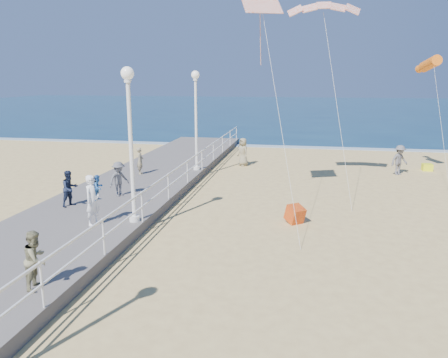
% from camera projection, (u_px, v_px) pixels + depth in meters
% --- Properties ---
extents(ground, '(160.00, 160.00, 0.00)m').
position_uv_depth(ground, '(286.00, 242.00, 14.58)').
color(ground, '#DBBE72').
rests_on(ground, ground).
extents(ocean, '(160.00, 90.00, 0.05)m').
position_uv_depth(ocean, '(304.00, 109.00, 76.78)').
color(ocean, '#0C2C48').
rests_on(ocean, ground).
extents(surf_line, '(160.00, 1.20, 0.04)m').
position_uv_depth(surf_line, '(299.00, 147.00, 34.19)').
color(surf_line, silver).
rests_on(surf_line, ground).
extents(boardwalk, '(5.00, 44.00, 0.40)m').
position_uv_depth(boardwalk, '(79.00, 223.00, 15.89)').
color(boardwalk, slate).
rests_on(boardwalk, ground).
extents(railing, '(0.05, 42.00, 0.55)m').
position_uv_depth(railing, '(142.00, 198.00, 15.21)').
color(railing, white).
rests_on(railing, boardwalk).
extents(lamp_post_mid, '(0.44, 0.44, 5.32)m').
position_uv_depth(lamp_post_mid, '(130.00, 129.00, 14.71)').
color(lamp_post_mid, white).
rests_on(lamp_post_mid, boardwalk).
extents(lamp_post_far, '(0.44, 0.44, 5.32)m').
position_uv_depth(lamp_post_far, '(196.00, 110.00, 23.33)').
color(lamp_post_far, white).
rests_on(lamp_post_far, boardwalk).
extents(woman_holding_toddler, '(0.55, 0.72, 1.75)m').
position_uv_depth(woman_holding_toddler, '(93.00, 200.00, 14.89)').
color(woman_holding_toddler, white).
rests_on(woman_holding_toddler, boardwalk).
extents(toddler_held, '(0.43, 0.50, 0.89)m').
position_uv_depth(toddler_held, '(98.00, 187.00, 14.92)').
color(toddler_held, '#326FBD').
rests_on(toddler_held, boardwalk).
extents(spectator_1, '(0.63, 0.77, 1.44)m').
position_uv_depth(spectator_1, '(36.00, 259.00, 10.44)').
color(spectator_1, gray).
rests_on(spectator_1, boardwalk).
extents(spectator_2, '(0.96, 1.11, 1.49)m').
position_uv_depth(spectator_2, '(119.00, 179.00, 18.57)').
color(spectator_2, '#5A5B5F').
rests_on(spectator_2, boardwalk).
extents(spectator_6, '(0.44, 0.58, 1.42)m').
position_uv_depth(spectator_6, '(140.00, 161.00, 22.84)').
color(spectator_6, gray).
rests_on(spectator_6, boardwalk).
extents(spectator_7, '(0.79, 0.86, 1.43)m').
position_uv_depth(spectator_7, '(70.00, 188.00, 17.12)').
color(spectator_7, '#1C253E').
rests_on(spectator_7, boardwalk).
extents(beach_walker_a, '(1.25, 1.11, 1.68)m').
position_uv_depth(beach_walker_a, '(399.00, 160.00, 24.48)').
color(beach_walker_a, '#5D5C62').
rests_on(beach_walker_a, ground).
extents(beach_walker_c, '(0.98, 0.99, 1.73)m').
position_uv_depth(beach_walker_c, '(243.00, 152.00, 27.02)').
color(beach_walker_c, gray).
rests_on(beach_walker_c, ground).
extents(box_kite, '(0.88, 0.90, 0.74)m').
position_uv_depth(box_kite, '(295.00, 216.00, 16.37)').
color(box_kite, red).
rests_on(box_kite, ground).
extents(beach_chair_right, '(0.55, 0.55, 0.40)m').
position_uv_depth(beach_chair_right, '(427.00, 167.00, 25.73)').
color(beach_chair_right, '#F5FF1A').
rests_on(beach_chair_right, ground).
extents(kite_parafoil, '(3.23, 0.94, 0.65)m').
position_uv_depth(kite_parafoil, '(324.00, 5.00, 19.27)').
color(kite_parafoil, '#EE461C').
extents(kite_windsock, '(1.01, 2.68, 1.08)m').
position_uv_depth(kite_windsock, '(430.00, 64.00, 22.70)').
color(kite_windsock, orange).
extents(kite_diamond_redwhite, '(1.80, 1.63, 0.90)m').
position_uv_depth(kite_diamond_redwhite, '(261.00, 3.00, 16.81)').
color(kite_diamond_redwhite, red).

